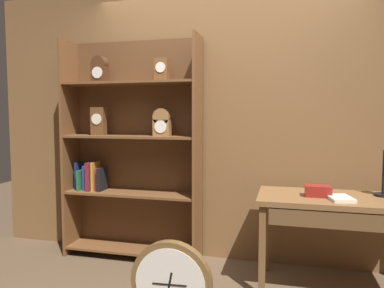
# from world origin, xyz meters

# --- Properties ---
(back_wood_panel) EXTENTS (4.80, 0.05, 2.60)m
(back_wood_panel) POSITION_xyz_m (0.00, 1.26, 1.30)
(back_wood_panel) COLOR brown
(back_wood_panel) RESTS_ON ground
(bookshelf) EXTENTS (1.33, 0.32, 2.10)m
(bookshelf) POSITION_xyz_m (-0.89, 1.08, 1.04)
(bookshelf) COLOR brown
(bookshelf) RESTS_ON ground
(workbench) EXTENTS (1.27, 0.61, 0.75)m
(workbench) POSITION_xyz_m (0.99, 0.78, 0.66)
(workbench) COLOR brown
(workbench) RESTS_ON ground
(toolbox_small) EXTENTS (0.20, 0.12, 0.09)m
(toolbox_small) POSITION_xyz_m (0.81, 0.78, 0.79)
(toolbox_small) COLOR maroon
(toolbox_small) RESTS_ON workbench
(open_repair_manual) EXTENTS (0.21, 0.25, 0.02)m
(open_repair_manual) POSITION_xyz_m (0.96, 0.70, 0.76)
(open_repair_manual) COLOR silver
(open_repair_manual) RESTS_ON workbench
(round_clock_large) EXTENTS (0.54, 0.11, 0.58)m
(round_clock_large) POSITION_xyz_m (-0.14, -0.00, 0.29)
(round_clock_large) COLOR brown
(round_clock_large) RESTS_ON ground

